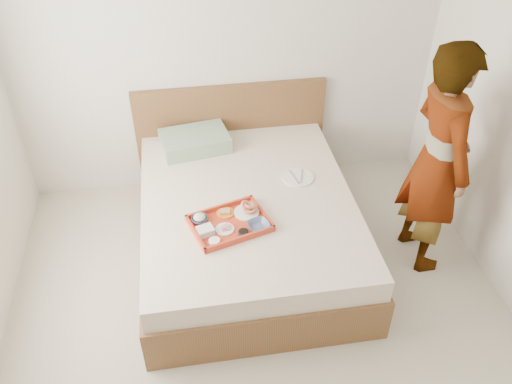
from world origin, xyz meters
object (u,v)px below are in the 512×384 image
object	(u,v)px
tray	(230,223)
bed	(248,224)
person	(438,161)
dinner_plate	(298,177)

from	to	relation	value
tray	bed	bearing A→B (deg)	43.85
tray	person	size ratio (longest dim) A/B	0.30
dinner_plate	person	size ratio (longest dim) A/B	0.14
dinner_plate	bed	bearing A→B (deg)	-157.72
bed	person	world-z (taller)	person
bed	dinner_plate	size ratio (longest dim) A/B	8.09
dinner_plate	person	xyz separation A→B (m)	(0.88, -0.41, 0.34)
bed	tray	distance (m)	0.44
tray	dinner_plate	bearing A→B (deg)	21.78
bed	tray	xyz separation A→B (m)	(-0.17, -0.29, 0.29)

